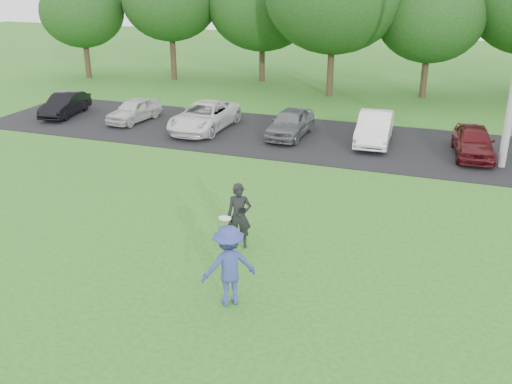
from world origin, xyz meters
The scene contains 6 objects.
ground centered at (0.00, 0.00, 0.00)m, with size 100.00×100.00×0.00m, color #276F1F.
parking_lot centered at (0.00, 13.00, 0.01)m, with size 32.00×6.50×0.03m, color black.
frisbee_player centered at (0.57, 0.11, 0.94)m, with size 1.39×1.29×2.08m.
camera_bystander centered at (-0.19, 2.71, 0.90)m, with size 0.75×0.60×1.79m.
parked_cars centered at (0.35, 12.97, 0.62)m, with size 28.27×4.79×1.25m.
tree_row centered at (1.51, 22.76, 4.91)m, with size 42.39×9.85×8.64m.
Camera 1 is at (4.77, -9.97, 7.11)m, focal length 40.00 mm.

